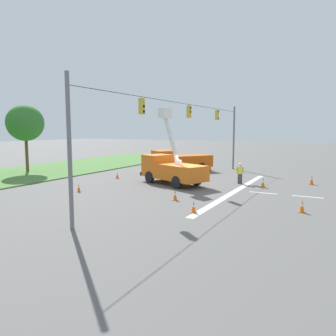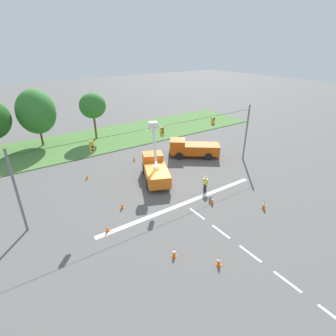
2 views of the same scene
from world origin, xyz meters
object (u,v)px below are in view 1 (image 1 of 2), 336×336
(traffic_cone_mid_right, at_px, (79,188))
(utility_truck_support_near, at_px, (180,161))
(tree_east, at_px, (25,123))
(traffic_cone_far_left, at_px, (210,168))
(traffic_cone_lane_edge_b, at_px, (117,175))
(traffic_cone_mid_left, at_px, (302,206))
(utility_truck_bucket_lift, at_px, (171,168))
(traffic_cone_lane_edge_a, at_px, (194,207))
(traffic_cone_foreground_right, at_px, (312,180))
(traffic_cone_near_bucket, at_px, (175,195))
(road_worker, at_px, (240,172))
(traffic_cone_foreground_left, at_px, (263,183))

(traffic_cone_mid_right, bearing_deg, utility_truck_support_near, -6.87)
(tree_east, distance_m, traffic_cone_far_left, 20.56)
(tree_east, height_order, traffic_cone_lane_edge_b, tree_east)
(utility_truck_support_near, bearing_deg, traffic_cone_mid_left, -133.00)
(utility_truck_bucket_lift, bearing_deg, traffic_cone_far_left, 0.95)
(traffic_cone_mid_left, height_order, traffic_cone_lane_edge_a, traffic_cone_mid_left)
(utility_truck_support_near, xyz_separation_m, traffic_cone_lane_edge_b, (-7.13, 3.18, -0.91))
(tree_east, height_order, traffic_cone_foreground_right, tree_east)
(traffic_cone_lane_edge_b, bearing_deg, traffic_cone_far_left, -31.07)
(utility_truck_support_near, relative_size, traffic_cone_near_bucket, 9.66)
(utility_truck_bucket_lift, xyz_separation_m, traffic_cone_mid_left, (-5.18, -10.89, -1.00))
(tree_east, relative_size, traffic_cone_mid_right, 11.60)
(road_worker, relative_size, traffic_cone_lane_edge_b, 2.81)
(tree_east, distance_m, traffic_cone_mid_left, 28.82)
(traffic_cone_near_bucket, relative_size, traffic_cone_lane_edge_a, 1.03)
(road_worker, height_order, traffic_cone_mid_right, road_worker)
(utility_truck_support_near, height_order, traffic_cone_foreground_right, utility_truck_support_near)
(tree_east, distance_m, traffic_cone_foreground_right, 28.76)
(tree_east, height_order, traffic_cone_near_bucket, tree_east)
(traffic_cone_mid_left, distance_m, traffic_cone_near_bucket, 7.72)
(utility_truck_support_near, xyz_separation_m, traffic_cone_near_bucket, (-13.15, -5.93, -0.88))
(road_worker, distance_m, traffic_cone_near_bucket, 8.67)
(utility_truck_bucket_lift, xyz_separation_m, traffic_cone_lane_edge_a, (-8.03, -5.54, -1.03))
(traffic_cone_foreground_left, xyz_separation_m, traffic_cone_mid_left, (-7.02, -3.57, -0.04))
(traffic_cone_lane_edge_b, bearing_deg, traffic_cone_mid_left, -108.40)
(tree_east, xyz_separation_m, utility_truck_bucket_lift, (0.53, -17.13, -3.91))
(traffic_cone_near_bucket, distance_m, traffic_cone_lane_edge_a, 3.39)
(road_worker, relative_size, traffic_cone_lane_edge_a, 2.63)
(road_worker, height_order, traffic_cone_lane_edge_a, road_worker)
(traffic_cone_lane_edge_a, height_order, traffic_cone_far_left, traffic_cone_far_left)
(traffic_cone_mid_left, xyz_separation_m, traffic_cone_mid_right, (-1.20, 15.32, -0.06))
(utility_truck_support_near, distance_m, traffic_cone_far_left, 3.66)
(utility_truck_support_near, xyz_separation_m, traffic_cone_foreground_right, (-2.36, -13.39, -0.80))
(traffic_cone_near_bucket, xyz_separation_m, traffic_cone_far_left, (15.58, 3.35, -0.01))
(traffic_cone_foreground_left, height_order, traffic_cone_lane_edge_a, traffic_cone_foreground_left)
(traffic_cone_foreground_right, bearing_deg, utility_truck_support_near, 80.00)
(tree_east, xyz_separation_m, traffic_cone_foreground_left, (2.37, -24.44, -4.87))
(traffic_cone_foreground_left, relative_size, traffic_cone_far_left, 1.18)
(utility_truck_support_near, height_order, traffic_cone_far_left, utility_truck_support_near)
(traffic_cone_far_left, bearing_deg, utility_truck_bucket_lift, -179.05)
(traffic_cone_lane_edge_b, bearing_deg, traffic_cone_foreground_right, -73.95)
(traffic_cone_far_left, bearing_deg, traffic_cone_lane_edge_a, -162.43)
(traffic_cone_mid_left, xyz_separation_m, traffic_cone_lane_edge_a, (-2.86, 5.35, -0.03))
(tree_east, bearing_deg, traffic_cone_lane_edge_b, -85.17)
(traffic_cone_foreground_right, relative_size, traffic_cone_lane_edge_b, 1.30)
(traffic_cone_mid_right, xyz_separation_m, traffic_cone_far_left, (16.36, -4.26, 0.03))
(utility_truck_bucket_lift, relative_size, traffic_cone_near_bucket, 9.75)
(road_worker, bearing_deg, traffic_cone_mid_left, -144.44)
(tree_east, height_order, traffic_cone_foreground_left, tree_east)
(traffic_cone_mid_right, distance_m, traffic_cone_far_left, 16.90)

